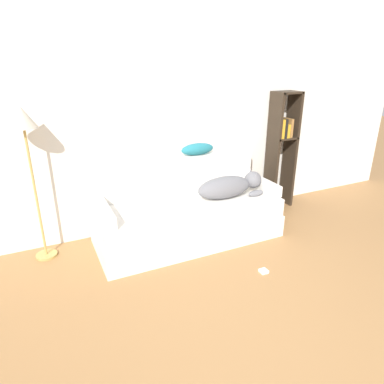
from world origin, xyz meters
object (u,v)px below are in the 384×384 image
Objects in this scene: bookshelf at (282,144)px; floor_lamp at (25,134)px; couch at (188,221)px; throw_pillow at (197,149)px; power_adapter at (264,271)px; laptop at (173,206)px; dog at (230,186)px.

bookshelf is 1.00× the size of floor_lamp.
bookshelf reaches higher than couch.
power_adapter is at bearing -85.74° from throw_pillow.
throw_pillow is 0.26× the size of bookshelf.
laptop reaches higher than couch.
power_adapter is (0.09, -1.26, -0.92)m from throw_pillow.
dog is at bearing -157.87° from bookshelf.
dog is at bearing 7.13° from laptop.
laptop is at bearing -140.56° from throw_pillow.
laptop is (-0.21, -0.05, 0.24)m from couch.
couch is at bearing -166.92° from bookshelf.
couch is 2.53× the size of dog.
throw_pillow reaches higher than dog.
floor_lamp is at bearing -178.89° from bookshelf.
bookshelf is (1.04, 0.42, 0.28)m from dog.
floor_lamp is (-1.49, 0.30, 1.06)m from couch.
floor_lamp reaches higher than throw_pillow.
bookshelf is (1.52, 0.35, 0.64)m from couch.
dog is (0.48, -0.07, 0.36)m from couch.
bookshelf is 3.04m from floor_lamp.
couch is 5.63× the size of laptop.
couch is 1.32× the size of bookshelf.
bookshelf reaches higher than laptop.
couch is 0.32m from laptop.
throw_pillow is at bearing 115.85° from dog.
couch reaches higher than power_adapter.
power_adapter is (-1.15, -1.27, -0.85)m from bookshelf.
bookshelf is at bearing 13.08° from couch.
bookshelf is at bearing 0.32° from throw_pillow.
laptop is 4.83× the size of power_adapter.
laptop is (-0.69, 0.02, -0.12)m from dog.
floor_lamp reaches higher than couch.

